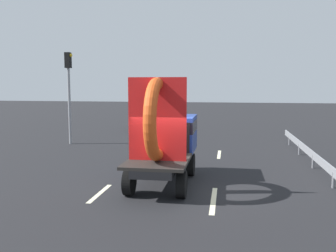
% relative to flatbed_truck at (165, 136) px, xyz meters
% --- Properties ---
extents(ground_plane, '(120.00, 120.00, 0.00)m').
position_rel_flatbed_truck_xyz_m(ground_plane, '(0.37, -0.87, -1.68)').
color(ground_plane, black).
extents(flatbed_truck, '(2.02, 4.78, 3.78)m').
position_rel_flatbed_truck_xyz_m(flatbed_truck, '(0.00, 0.00, 0.00)').
color(flatbed_truck, black).
rests_on(flatbed_truck, ground_plane).
extents(distant_sedan, '(1.84, 4.30, 1.40)m').
position_rel_flatbed_truck_xyz_m(distant_sedan, '(-3.70, 14.84, -0.93)').
color(distant_sedan, black).
rests_on(distant_sedan, ground_plane).
extents(traffic_light, '(0.42, 0.36, 5.41)m').
position_rel_flatbed_truck_xyz_m(traffic_light, '(-7.03, 7.31, 1.87)').
color(traffic_light, gray).
rests_on(traffic_light, ground_plane).
extents(guardrail, '(0.10, 11.99, 0.71)m').
position_rel_flatbed_truck_xyz_m(guardrail, '(5.86, 4.50, -1.16)').
color(guardrail, gray).
rests_on(guardrail, ground_plane).
extents(lane_dash_left_near, '(0.16, 2.04, 0.01)m').
position_rel_flatbed_truck_xyz_m(lane_dash_left_near, '(-1.85, -1.89, -1.68)').
color(lane_dash_left_near, beige).
rests_on(lane_dash_left_near, ground_plane).
extents(lane_dash_left_far, '(0.16, 2.60, 0.01)m').
position_rel_flatbed_truck_xyz_m(lane_dash_left_far, '(-1.85, 5.52, -1.68)').
color(lane_dash_left_far, beige).
rests_on(lane_dash_left_far, ground_plane).
extents(lane_dash_right_near, '(0.16, 2.63, 0.01)m').
position_rel_flatbed_truck_xyz_m(lane_dash_right_near, '(1.85, -1.98, -1.68)').
color(lane_dash_right_near, beige).
rests_on(lane_dash_right_near, ground_plane).
extents(lane_dash_right_far, '(0.16, 2.20, 0.01)m').
position_rel_flatbed_truck_xyz_m(lane_dash_right_far, '(1.85, 5.40, -1.68)').
color(lane_dash_right_far, beige).
rests_on(lane_dash_right_far, ground_plane).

